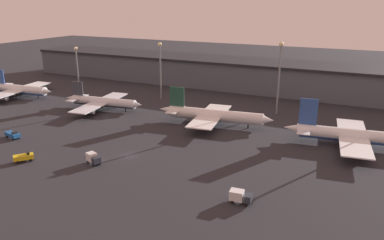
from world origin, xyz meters
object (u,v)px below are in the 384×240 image
object	(u,v)px
airplane_1	(103,102)
service_vehicle_4	(240,196)
service_vehicle_5	(24,157)
airplane_3	(358,136)
service_vehicle_2	(93,158)
service_vehicle_3	(13,135)
airplane_0	(20,89)
airplane_2	(214,115)

from	to	relation	value
airplane_1	service_vehicle_4	bearing A→B (deg)	-39.23
service_vehicle_5	airplane_3	bearing A→B (deg)	-20.00
service_vehicle_2	airplane_1	bearing A→B (deg)	145.56
service_vehicle_2	service_vehicle_3	distance (m)	38.38
airplane_3	service_vehicle_5	distance (m)	101.07
service_vehicle_2	service_vehicle_3	world-z (taller)	service_vehicle_2
service_vehicle_2	service_vehicle_4	distance (m)	44.38
service_vehicle_2	service_vehicle_4	bearing A→B (deg)	16.54
airplane_0	service_vehicle_3	size ratio (longest dim) A/B	5.72
airplane_0	airplane_1	size ratio (longest dim) A/B	1.05
airplane_2	service_vehicle_5	xyz separation A→B (m)	(-36.24, -54.53, -2.29)
airplane_0	service_vehicle_4	distance (m)	136.01
service_vehicle_4	service_vehicle_2	bearing A→B (deg)	171.12
airplane_0	airplane_2	distance (m)	99.93
service_vehicle_3	service_vehicle_5	world-z (taller)	service_vehicle_5
service_vehicle_3	service_vehicle_5	size ratio (longest dim) A/B	1.20
airplane_3	service_vehicle_4	distance (m)	53.77
airplane_2	airplane_3	world-z (taller)	airplane_3
airplane_2	airplane_3	bearing A→B (deg)	-8.04
service_vehicle_3	airplane_1	bearing A→B (deg)	95.28
airplane_1	service_vehicle_5	distance (m)	55.18
service_vehicle_2	service_vehicle_4	world-z (taller)	service_vehicle_2
airplane_0	airplane_3	xyz separation A→B (m)	(149.21, 0.29, 0.05)
airplane_3	service_vehicle_5	bearing A→B (deg)	-155.03
airplane_0	airplane_3	size ratio (longest dim) A/B	0.83
airplane_0	airplane_2	size ratio (longest dim) A/B	0.88
airplane_0	service_vehicle_2	bearing A→B (deg)	-36.36
airplane_1	service_vehicle_3	world-z (taller)	airplane_1
service_vehicle_2	service_vehicle_4	xyz separation A→B (m)	(44.31, -2.51, -0.03)
airplane_3	service_vehicle_3	xyz separation A→B (m)	(-104.61, -41.76, -2.34)
airplane_3	service_vehicle_5	xyz separation A→B (m)	(-85.53, -53.80, -2.24)
airplane_2	airplane_1	bearing A→B (deg)	174.19
airplane_1	service_vehicle_3	size ratio (longest dim) A/B	5.45
service_vehicle_4	airplane_3	bearing A→B (deg)	59.95
airplane_0	service_vehicle_3	distance (m)	60.94
airplane_2	service_vehicle_4	world-z (taller)	airplane_2
airplane_3	service_vehicle_3	distance (m)	112.67
airplane_3	service_vehicle_2	size ratio (longest dim) A/B	8.95
airplane_2	service_vehicle_5	bearing A→B (deg)	-130.81
airplane_1	service_vehicle_4	distance (m)	91.34
service_vehicle_3	service_vehicle_5	xyz separation A→B (m)	(19.09, -12.04, 0.09)
airplane_2	airplane_3	xyz separation A→B (m)	(49.28, -0.72, -0.05)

